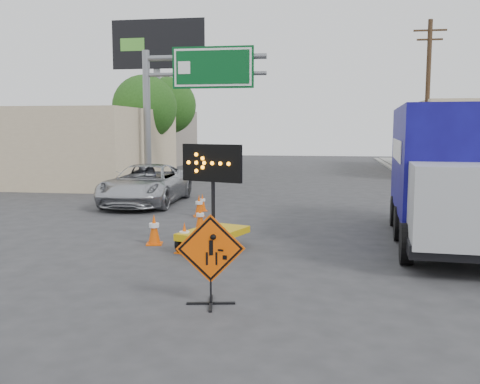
% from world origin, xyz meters
% --- Properties ---
extents(ground, '(100.00, 100.00, 0.00)m').
position_xyz_m(ground, '(0.00, 0.00, 0.00)').
color(ground, '#2D2D30').
rests_on(ground, ground).
extents(curb_right, '(0.40, 60.00, 0.12)m').
position_xyz_m(curb_right, '(7.20, 15.00, 0.06)').
color(curb_right, gray).
rests_on(curb_right, ground).
extents(storefront_left_near, '(14.00, 10.00, 4.00)m').
position_xyz_m(storefront_left_near, '(-14.00, 20.00, 2.00)').
color(storefront_left_near, '#C8B490').
rests_on(storefront_left_near, ground).
extents(storefront_left_far, '(12.00, 10.00, 4.40)m').
position_xyz_m(storefront_left_far, '(-15.00, 34.00, 2.20)').
color(storefront_left_far, gray).
rests_on(storefront_left_far, ground).
extents(highway_gantry, '(6.18, 0.38, 6.90)m').
position_xyz_m(highway_gantry, '(-4.43, 17.96, 5.07)').
color(highway_gantry, slate).
rests_on(highway_gantry, ground).
extents(billboard, '(6.10, 0.54, 9.85)m').
position_xyz_m(billboard, '(-8.35, 25.87, 7.35)').
color(billboard, slate).
rests_on(billboard, ground).
extents(utility_pole_far, '(1.80, 0.26, 9.00)m').
position_xyz_m(utility_pole_far, '(8.00, 24.00, 4.68)').
color(utility_pole_far, '#402D1B').
rests_on(utility_pole_far, ground).
extents(tree_left_near, '(3.71, 3.71, 6.03)m').
position_xyz_m(tree_left_near, '(-8.00, 22.00, 4.16)').
color(tree_left_near, '#402D1B').
rests_on(tree_left_near, ground).
extents(tree_left_far, '(4.10, 4.10, 6.66)m').
position_xyz_m(tree_left_far, '(-9.00, 30.00, 4.60)').
color(tree_left_far, '#402D1B').
rests_on(tree_left_far, ground).
extents(construction_sign, '(1.17, 0.83, 1.57)m').
position_xyz_m(construction_sign, '(0.43, 0.78, 0.83)').
color(construction_sign, black).
rests_on(construction_sign, ground).
extents(arrow_board, '(1.66, 2.10, 2.61)m').
position_xyz_m(arrow_board, '(-0.38, 4.86, 0.59)').
color(arrow_board, '#C49A0A').
rests_on(arrow_board, ground).
extents(pickup_truck, '(2.72, 5.69, 1.57)m').
position_xyz_m(pickup_truck, '(-4.63, 12.23, 0.78)').
color(pickup_truck, '#AEB0B5').
rests_on(pickup_truck, ground).
extents(box_truck, '(2.83, 7.65, 3.57)m').
position_xyz_m(box_truck, '(5.38, 6.56, 1.62)').
color(box_truck, black).
rests_on(box_truck, ground).
extents(cone_a, '(0.46, 0.46, 0.75)m').
position_xyz_m(cone_a, '(-0.99, 4.40, 0.38)').
color(cone_a, '#DB4B04').
rests_on(cone_a, ground).
extents(cone_b, '(0.48, 0.48, 0.79)m').
position_xyz_m(cone_b, '(-2.01, 5.19, 0.40)').
color(cone_b, '#DB4B04').
rests_on(cone_b, ground).
extents(cone_c, '(0.47, 0.47, 0.72)m').
position_xyz_m(cone_c, '(-1.28, 7.27, 0.36)').
color(cone_c, '#DB4B04').
rests_on(cone_c, ground).
extents(cone_d, '(0.48, 0.48, 0.75)m').
position_xyz_m(cone_d, '(-1.88, 9.65, 0.37)').
color(cone_d, '#DB4B04').
rests_on(cone_d, ground).
extents(cone_e, '(0.41, 0.41, 0.63)m').
position_xyz_m(cone_e, '(-2.04, 10.85, 0.32)').
color(cone_e, '#DB4B04').
rests_on(cone_e, ground).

